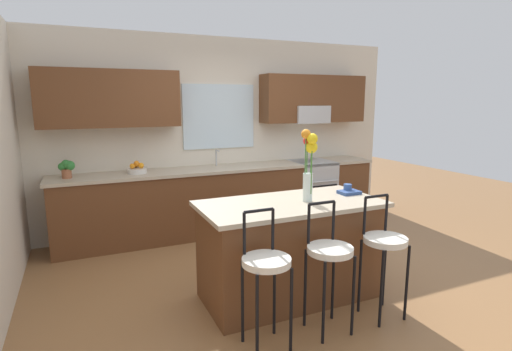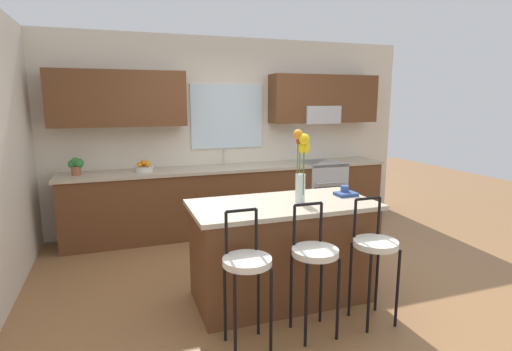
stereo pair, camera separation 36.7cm
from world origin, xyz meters
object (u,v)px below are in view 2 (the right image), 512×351
at_px(bar_stool_near, 247,267).
at_px(potted_plant_small, 76,165).
at_px(bar_stool_far, 375,249).
at_px(oven_range, 320,192).
at_px(kitchen_island, 282,250).
at_px(cookbook, 346,194).
at_px(flower_vase, 301,160).
at_px(bar_stool_middle, 314,258).
at_px(mug_ceramic, 345,190).
at_px(fruit_bowl_oranges, 144,168).

xyz_separation_m(bar_stool_near, potted_plant_small, (-1.32, 2.71, 0.41)).
height_order(bar_stool_near, bar_stool_far, same).
relative_size(oven_range, kitchen_island, 0.55).
distance_m(oven_range, bar_stool_far, 2.85).
height_order(bar_stool_far, cookbook, bar_stool_far).
bearing_deg(oven_range, potted_plant_small, 179.60).
xyz_separation_m(bar_stool_far, cookbook, (0.13, 0.67, 0.30)).
xyz_separation_m(oven_range, flower_vase, (-1.35, -2.10, 0.85)).
xyz_separation_m(bar_stool_middle, mug_ceramic, (0.69, 0.71, 0.33)).
height_order(bar_stool_middle, mug_ceramic, bar_stool_middle).
distance_m(bar_stool_middle, flower_vase, 0.90).
distance_m(kitchen_island, flower_vase, 0.86).
bearing_deg(mug_ceramic, oven_range, 67.55).
height_order(mug_ceramic, cookbook, mug_ceramic).
bearing_deg(bar_stool_far, mug_ceramic, 78.83).
distance_m(bar_stool_near, flower_vase, 1.13).
bearing_deg(bar_stool_near, bar_stool_far, 0.00).
relative_size(mug_ceramic, fruit_bowl_oranges, 0.37).
xyz_separation_m(flower_vase, cookbook, (0.53, 0.09, -0.37)).
bearing_deg(cookbook, bar_stool_middle, -135.40).
distance_m(bar_stool_middle, cookbook, 1.00).
height_order(mug_ceramic, fruit_bowl_oranges, fruit_bowl_oranges).
distance_m(flower_vase, mug_ceramic, 0.65).
bearing_deg(fruit_bowl_oranges, bar_stool_near, -79.13).
height_order(oven_range, cookbook, cookbook).
bearing_deg(potted_plant_small, bar_stool_far, -48.16).
bearing_deg(kitchen_island, bar_stool_far, -48.91).
bearing_deg(kitchen_island, flower_vase, -16.46).
distance_m(bar_stool_near, bar_stool_middle, 0.55).
xyz_separation_m(bar_stool_far, flower_vase, (-0.39, 0.58, 0.67)).
xyz_separation_m(bar_stool_middle, potted_plant_small, (-1.87, 2.71, 0.41)).
bearing_deg(bar_stool_near, oven_range, 52.55).
bearing_deg(bar_stool_middle, bar_stool_near, 180.00).
xyz_separation_m(kitchen_island, bar_stool_near, (-0.55, -0.63, 0.17)).
distance_m(flower_vase, potted_plant_small, 2.95).
bearing_deg(bar_stool_near, bar_stool_middle, 0.00).
relative_size(oven_range, bar_stool_far, 0.88).
xyz_separation_m(bar_stool_far, mug_ceramic, (0.14, 0.71, 0.33)).
height_order(bar_stool_far, potted_plant_small, potted_plant_small).
height_order(bar_stool_near, fruit_bowl_oranges, fruit_bowl_oranges).
bearing_deg(cookbook, oven_range, 67.73).
bearing_deg(bar_stool_middle, oven_range, 60.72).
distance_m(oven_range, cookbook, 2.22).
height_order(kitchen_island, bar_stool_far, bar_stool_far).
distance_m(bar_stool_far, cookbook, 0.75).
xyz_separation_m(bar_stool_middle, fruit_bowl_oranges, (-1.07, 2.71, 0.33)).
bearing_deg(mug_ceramic, kitchen_island, -173.16).
distance_m(bar_stool_near, cookbook, 1.43).
bearing_deg(bar_stool_far, cookbook, 78.97).
distance_m(oven_range, fruit_bowl_oranges, 2.62).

